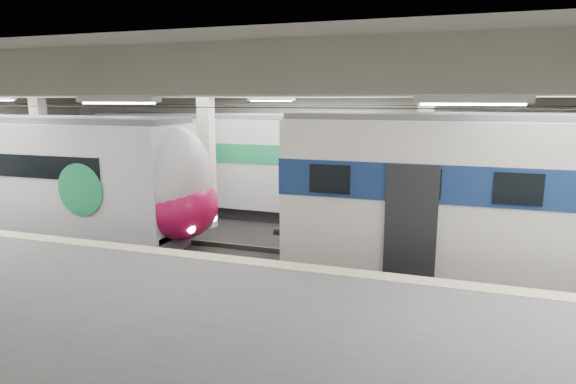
% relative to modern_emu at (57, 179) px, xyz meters
% --- Properties ---
extents(station_hall, '(36.00, 24.00, 5.75)m').
position_rel_modern_emu_xyz_m(station_hall, '(7.40, -1.74, 1.10)').
color(station_hall, black).
rests_on(station_hall, ground).
extents(modern_emu, '(13.43, 2.77, 4.35)m').
position_rel_modern_emu_xyz_m(modern_emu, '(0.00, 0.00, 0.00)').
color(modern_emu, silver).
rests_on(modern_emu, ground).
extents(older_rer, '(13.97, 3.08, 4.59)m').
position_rel_modern_emu_xyz_m(older_rer, '(15.79, 0.00, 0.26)').
color(older_rer, beige).
rests_on(older_rer, ground).
extents(far_train, '(13.49, 2.97, 4.32)m').
position_rel_modern_emu_xyz_m(far_train, '(4.78, 5.50, 0.09)').
color(far_train, silver).
rests_on(far_train, ground).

